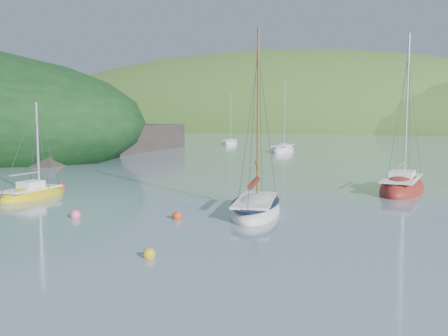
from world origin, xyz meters
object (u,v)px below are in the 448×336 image
at_px(daysailer_white, 256,209).
at_px(distant_sloop_a, 283,150).
at_px(distant_sloop_c, 230,143).
at_px(sloop_red, 402,188).
at_px(sailboat_yellow, 32,195).

height_order(daysailer_white, distant_sloop_a, distant_sloop_a).
height_order(daysailer_white, distant_sloop_c, daysailer_white).
height_order(sloop_red, sailboat_yellow, sloop_red).
bearing_deg(distant_sloop_a, sailboat_yellow, -97.27).
xyz_separation_m(sloop_red, distant_sloop_a, (-18.51, 29.90, -0.03)).
distance_m(sloop_red, distant_sloop_c, 53.84).
height_order(daysailer_white, sloop_red, sloop_red).
distance_m(sloop_red, sailboat_yellow, 22.17).
bearing_deg(daysailer_white, distant_sloop_c, 100.77).
bearing_deg(daysailer_white, sloop_red, 46.51).
relative_size(sailboat_yellow, distant_sloop_a, 0.58).
bearing_deg(distant_sloop_c, distant_sloop_a, -60.48).
bearing_deg(sloop_red, daysailer_white, -116.58).
distance_m(daysailer_white, sloop_red, 11.83).
bearing_deg(distant_sloop_c, sloop_red, -70.37).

